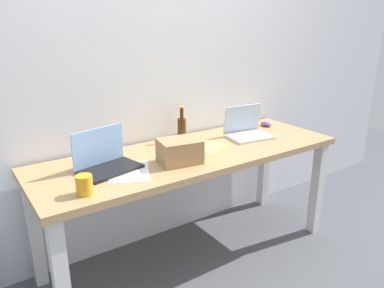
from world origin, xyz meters
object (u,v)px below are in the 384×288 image
Objects in this scene: cardboard_box at (180,151)px; beer_bottle at (182,128)px; laptop_left at (106,161)px; desk at (192,166)px; laptop_right at (247,130)px; computer_mouse at (266,124)px; coffee_mug at (84,185)px.

beer_bottle is at bearing 55.37° from cardboard_box.
laptop_left is 1.55× the size of cardboard_box.
cardboard_box reaches higher than desk.
laptop_right is 0.47m from beer_bottle.
computer_mouse is 1.01m from cardboard_box.
computer_mouse is 1.05× the size of coffee_mug.
beer_bottle reaches higher than laptop_left.
computer_mouse is at bearing 21.56° from laptop_right.
computer_mouse is 0.43× the size of cardboard_box.
desk is at bearing -107.58° from beer_bottle.
cardboard_box is 0.60m from coffee_mug.
laptop_left is at bearing -172.75° from computer_mouse.
laptop_left is 1.52× the size of beer_bottle.
beer_bottle is 0.41m from cardboard_box.
desk is at bearing -2.48° from laptop_left.
laptop_left is 3.79× the size of coffee_mug.
laptop_right is 1.38× the size of cardboard_box.
cardboard_box is (0.39, -0.13, 0.02)m from laptop_left.
laptop_right reaches higher than computer_mouse.
laptop_right is at bearing -157.01° from computer_mouse.
computer_mouse is (0.81, 0.16, 0.11)m from desk.
coffee_mug is at bearing -164.48° from desk.
laptop_right is at bearing -24.08° from beer_bottle.
coffee_mug is (-0.76, -0.21, 0.15)m from desk.
beer_bottle is at bearing 72.42° from desk.
computer_mouse is (1.36, 0.14, -0.03)m from laptop_left.
coffee_mug is (-1.56, -0.37, 0.03)m from computer_mouse.
laptop_right is at bearing 11.29° from coffee_mug.
beer_bottle is 2.37× the size of computer_mouse.
computer_mouse is at bearing 11.41° from desk.
laptop_right is 1.28m from coffee_mug.
laptop_right reaches higher than cardboard_box.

